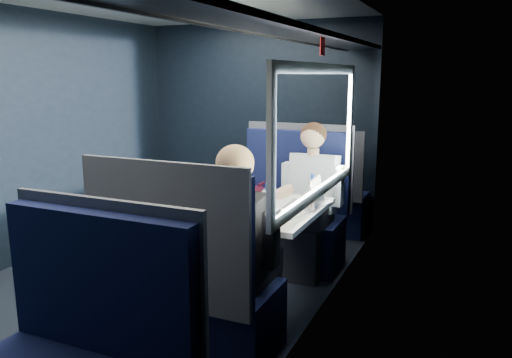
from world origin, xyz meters
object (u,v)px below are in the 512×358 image
at_px(table, 272,218).
at_px(seat_bay_far, 190,291).
at_px(seat_row_front, 318,196).
at_px(woman, 239,239).
at_px(seat_bay_near, 288,217).
at_px(cup, 319,195).
at_px(man, 310,192).
at_px(bottle_small, 312,188).
at_px(laptop, 309,199).

distance_m(table, seat_bay_far, 0.93).
bearing_deg(seat_row_front, woman, -84.30).
relative_size(table, woman, 0.76).
relative_size(seat_bay_near, woman, 0.95).
bearing_deg(cup, seat_bay_near, 130.61).
height_order(man, bottle_small, man).
height_order(seat_bay_near, woman, woman).
height_order(table, bottle_small, bottle_small).
bearing_deg(woman, seat_bay_near, 99.36).
distance_m(seat_row_front, cup, 1.56).
relative_size(woman, bottle_small, 6.45).
distance_m(man, cup, 0.40).
bearing_deg(table, seat_bay_near, 102.48).
height_order(table, woman, woman).
relative_size(seat_bay_far, bottle_small, 6.15).
relative_size(seat_bay_far, man, 0.95).
bearing_deg(bottle_small, man, 110.22).
xyz_separation_m(seat_bay_near, cup, (0.45, -0.52, 0.36)).
xyz_separation_m(seat_bay_far, man, (0.25, 1.57, 0.30)).
height_order(seat_bay_far, man, man).
height_order(seat_row_front, woman, woman).
relative_size(man, woman, 1.00).
height_order(table, laptop, laptop).
bearing_deg(seat_bay_near, seat_row_front, 89.38).
bearing_deg(table, cup, 54.22).
bearing_deg(seat_row_front, laptop, -75.84).
distance_m(table, seat_row_front, 1.82).
xyz_separation_m(man, laptop, (0.17, -0.55, 0.08)).
relative_size(bottle_small, cup, 2.25).
distance_m(seat_bay_near, seat_bay_far, 1.74).
bearing_deg(seat_bay_far, man, 80.97).
relative_size(table, man, 0.76).
bearing_deg(man, woman, -90.00).
xyz_separation_m(seat_row_front, cup, (0.44, -1.45, 0.38)).
xyz_separation_m(seat_row_front, bottle_small, (0.37, -1.42, 0.42)).
relative_size(seat_bay_far, laptop, 3.98).
distance_m(seat_bay_far, woman, 0.43).
bearing_deg(table, seat_row_front, 95.80).
bearing_deg(bottle_small, seat_bay_near, 127.57).
xyz_separation_m(table, bottle_small, (0.19, 0.38, 0.17)).
height_order(seat_bay_near, laptop, seat_bay_near).
relative_size(seat_bay_near, seat_bay_far, 1.00).
height_order(table, cup, cup).
height_order(seat_bay_far, cup, seat_bay_far).
height_order(man, cup, man).
relative_size(seat_row_front, bottle_small, 5.66).
bearing_deg(man, bottle_small, -69.78).
bearing_deg(seat_bay_near, seat_bay_far, -89.67).
bearing_deg(cup, man, 118.01).
bearing_deg(table, seat_bay_far, -101.78).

